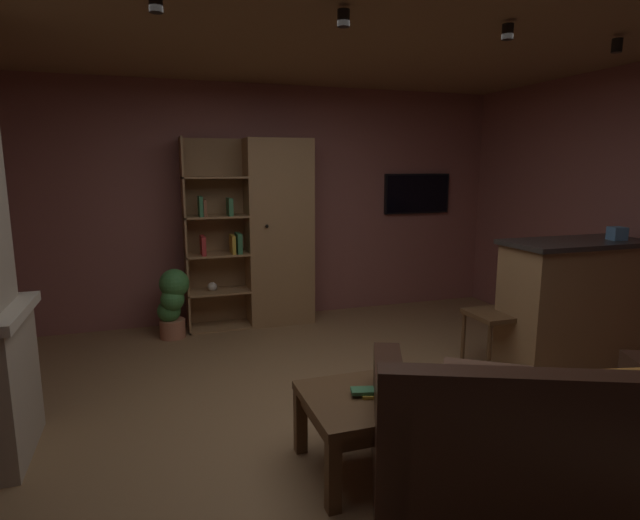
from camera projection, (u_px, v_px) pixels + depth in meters
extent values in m
cube|color=olive|center=(339.00, 424.00, 3.47)|extent=(5.75, 5.24, 0.02)
cube|color=#8E544C|center=(257.00, 204.00, 5.71)|extent=(5.87, 0.06, 2.58)
cube|color=#8E6B47|center=(341.00, 13.00, 3.00)|extent=(5.75, 5.24, 0.02)
cube|color=white|center=(239.00, 219.00, 5.64)|extent=(0.69, 0.01, 0.79)
cube|color=#997047|center=(279.00, 233.00, 5.55)|extent=(0.70, 0.38, 2.00)
cube|color=#997047|center=(214.00, 233.00, 5.51)|extent=(0.65, 0.02, 2.00)
cube|color=#997047|center=(185.00, 237.00, 5.25)|extent=(0.02, 0.38, 2.00)
sphere|color=black|center=(267.00, 226.00, 5.29)|extent=(0.04, 0.04, 0.04)
cube|color=#997047|center=(219.00, 326.00, 5.52)|extent=(0.65, 0.38, 0.02)
cube|color=#997047|center=(218.00, 291.00, 5.45)|extent=(0.65, 0.38, 0.02)
cube|color=#997047|center=(217.00, 254.00, 5.38)|extent=(0.65, 0.38, 0.02)
cube|color=#997047|center=(215.00, 216.00, 5.31)|extent=(0.65, 0.38, 0.02)
cube|color=#997047|center=(214.00, 177.00, 5.24)|extent=(0.65, 0.38, 0.02)
cube|color=#B22D2D|center=(203.00, 245.00, 5.26)|extent=(0.04, 0.23, 0.20)
cube|color=#387247|center=(230.00, 207.00, 5.28)|extent=(0.04, 0.23, 0.18)
cube|color=#387247|center=(239.00, 243.00, 5.38)|extent=(0.05, 0.23, 0.21)
cube|color=gold|center=(233.00, 244.00, 5.36)|extent=(0.04, 0.23, 0.19)
cube|color=#387247|center=(200.00, 206.00, 5.19)|extent=(0.04, 0.23, 0.20)
cube|color=brown|center=(204.00, 208.00, 5.20)|extent=(0.03, 0.23, 0.17)
sphere|color=beige|center=(212.00, 287.00, 5.43)|extent=(0.10, 0.10, 0.10)
cube|color=#997047|center=(587.00, 304.00, 4.44)|extent=(1.50, 0.52, 1.06)
cube|color=#2D2826|center=(593.00, 242.00, 4.34)|extent=(1.56, 0.58, 0.04)
cube|color=#598CBF|center=(617.00, 233.00, 4.31)|extent=(0.14, 0.14, 0.11)
cube|color=#382116|center=(524.00, 460.00, 2.65)|extent=(1.77, 1.42, 0.42)
cube|color=#382116|center=(557.00, 420.00, 2.21)|extent=(1.48, 0.75, 0.42)
cube|color=#382116|center=(388.00, 432.00, 2.68)|extent=(0.48, 0.86, 0.67)
cube|color=#C67F33|center=(613.00, 418.00, 2.36)|extent=(0.47, 0.26, 0.43)
cube|color=brown|center=(485.00, 408.00, 2.53)|extent=(0.44, 0.37, 0.44)
cube|color=brown|center=(530.00, 417.00, 2.39)|extent=(0.47, 0.27, 0.33)
cube|color=brown|center=(467.00, 402.00, 2.62)|extent=(0.47, 0.43, 0.31)
cube|color=brown|center=(362.00, 401.00, 2.86)|extent=(0.63, 0.66, 0.05)
cube|color=brown|center=(362.00, 411.00, 2.87)|extent=(0.57, 0.60, 0.08)
cube|color=brown|center=(333.00, 475.00, 2.54)|extent=(0.07, 0.07, 0.39)
cube|color=brown|center=(432.00, 456.00, 2.71)|extent=(0.07, 0.07, 0.39)
cube|color=brown|center=(300.00, 421.00, 3.08)|extent=(0.07, 0.07, 0.39)
cube|color=brown|center=(384.00, 407.00, 3.25)|extent=(0.07, 0.07, 0.39)
cube|color=gold|center=(373.00, 395.00, 2.85)|extent=(0.15, 0.12, 0.02)
cube|color=#387247|center=(363.00, 391.00, 2.86)|extent=(0.15, 0.12, 0.02)
cube|color=brown|center=(495.00, 315.00, 4.37)|extent=(0.42, 0.42, 0.04)
cube|color=brown|center=(515.00, 286.00, 4.39)|extent=(0.04, 0.40, 0.44)
cylinder|color=brown|center=(463.00, 336.00, 4.52)|extent=(0.04, 0.04, 0.46)
cylinder|color=brown|center=(489.00, 350.00, 4.19)|extent=(0.04, 0.04, 0.46)
cylinder|color=brown|center=(497.00, 332.00, 4.64)|extent=(0.04, 0.04, 0.46)
cylinder|color=brown|center=(525.00, 345.00, 4.30)|extent=(0.04, 0.04, 0.46)
cylinder|color=#B77051|center=(173.00, 329.00, 5.17)|extent=(0.25, 0.25, 0.19)
sphere|color=#3D7F3D|center=(169.00, 311.00, 5.14)|extent=(0.23, 0.23, 0.23)
sphere|color=#3D7F3D|center=(172.00, 299.00, 5.08)|extent=(0.24, 0.24, 0.24)
sphere|color=#3D7F3D|center=(174.00, 284.00, 5.09)|extent=(0.29, 0.29, 0.29)
cube|color=black|center=(417.00, 194.00, 6.25)|extent=(0.86, 0.05, 0.48)
cube|color=black|center=(418.00, 194.00, 6.22)|extent=(0.82, 0.01, 0.44)
cylinder|color=black|center=(156.00, 3.00, 2.56)|extent=(0.07, 0.07, 0.09)
cylinder|color=black|center=(344.00, 18.00, 2.82)|extent=(0.07, 0.07, 0.09)
cylinder|color=black|center=(508.00, 32.00, 3.11)|extent=(0.07, 0.07, 0.09)
cylinder|color=black|center=(617.00, 46.00, 3.46)|extent=(0.07, 0.07, 0.09)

